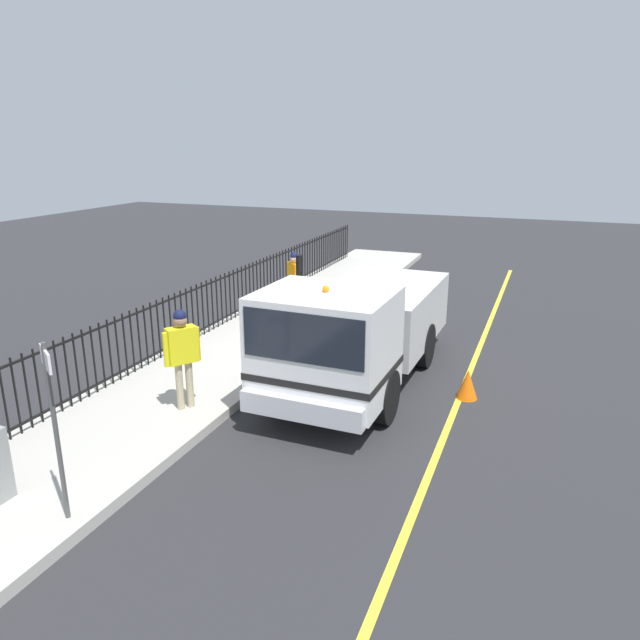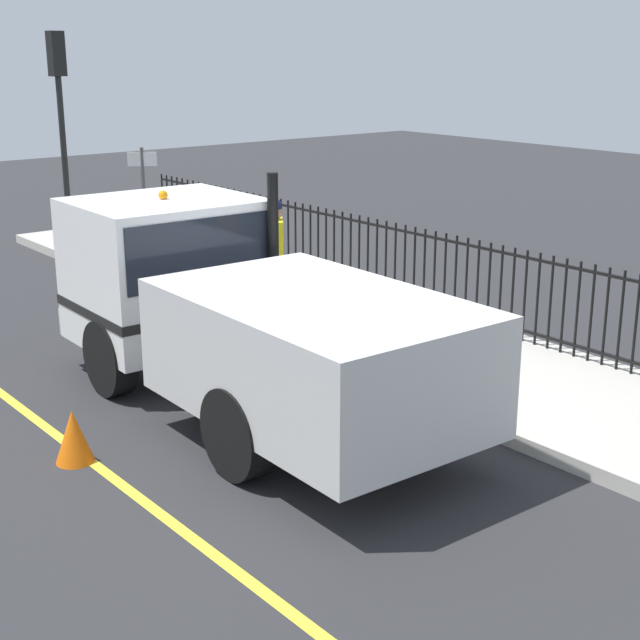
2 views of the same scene
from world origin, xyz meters
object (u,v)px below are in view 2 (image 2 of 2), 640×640
traffic_cone (74,436)px  street_sign (144,198)px  worker_standing (275,245)px  traffic_light_near (60,97)px  utility_cabinet (214,241)px  work_truck (228,304)px

traffic_cone → street_sign: bearing=55.1°
traffic_cone → worker_standing: bearing=30.0°
traffic_light_near → street_sign: bearing=78.0°
worker_standing → traffic_cone: worker_standing is taller
utility_cabinet → traffic_cone: bearing=-132.9°
worker_standing → street_sign: (-0.43, 3.27, 0.35)m
worker_standing → utility_cabinet: worker_standing is taller
traffic_light_near → traffic_cone: size_ratio=7.44×
traffic_cone → street_sign: size_ratio=0.25×
utility_cabinet → traffic_cone: size_ratio=1.75×
street_sign → worker_standing: bearing=-82.5°
work_truck → traffic_cone: bearing=-169.8°
traffic_light_near → traffic_cone: (-4.15, -9.22, -2.91)m
traffic_light_near → street_sign: (-0.04, -3.32, -1.57)m
utility_cabinet → work_truck: bearing=-121.0°
work_truck → traffic_cone: (-2.16, -0.33, -0.98)m
work_truck → traffic_light_near: traffic_light_near is taller
traffic_light_near → street_sign: traffic_light_near is taller
work_truck → traffic_cone: work_truck is taller
work_truck → utility_cabinet: size_ratio=6.13×
traffic_cone → street_sign: street_sign is taller
utility_cabinet → street_sign: (-1.44, -0.08, 0.95)m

